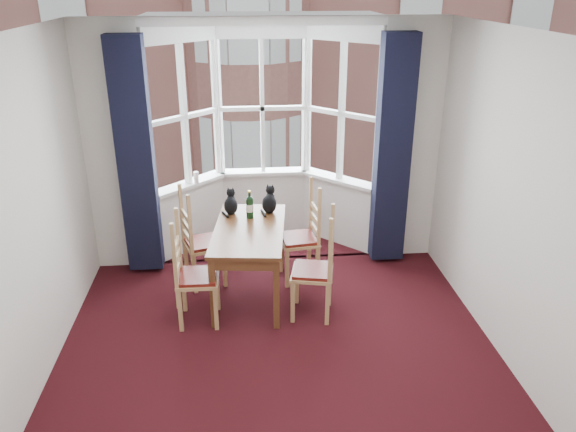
{
  "coord_description": "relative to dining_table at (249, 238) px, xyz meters",
  "views": [
    {
      "loc": [
        -0.3,
        -3.89,
        3.16
      ],
      "look_at": [
        0.15,
        1.05,
        1.05
      ],
      "focal_mm": 35.0,
      "sensor_mm": 36.0,
      "label": 1
    }
  ],
  "objects": [
    {
      "name": "wall_back_pier_right",
      "position": [
        1.88,
        0.87,
        0.72
      ],
      "size": [
        0.7,
        0.12,
        2.8
      ],
      "primitive_type": "cube",
      "color": "silver",
      "rests_on": "floor"
    },
    {
      "name": "tenement_building",
      "position": [
        0.23,
        12.63,
        0.92
      ],
      "size": [
        18.4,
        7.8,
        15.2
      ],
      "color": "#A16053",
      "rests_on": "street"
    },
    {
      "name": "cat_left",
      "position": [
        -0.18,
        0.42,
        0.22
      ],
      "size": [
        0.16,
        0.22,
        0.29
      ],
      "color": "black",
      "rests_on": "dining_table"
    },
    {
      "name": "curtain_right",
      "position": [
        1.65,
        0.69,
        0.67
      ],
      "size": [
        0.38,
        0.22,
        2.6
      ],
      "primitive_type": "cube",
      "color": "black",
      "rests_on": "floor"
    },
    {
      "name": "curtain_left",
      "position": [
        -1.19,
        0.69,
        0.67
      ],
      "size": [
        0.38,
        0.22,
        2.6
      ],
      "primitive_type": "cube",
      "color": "black",
      "rests_on": "floor"
    },
    {
      "name": "ceiling",
      "position": [
        0.23,
        -1.38,
        2.12
      ],
      "size": [
        4.5,
        4.5,
        0.0
      ],
      "primitive_type": "plane",
      "rotation": [
        3.14,
        0.0,
        0.0
      ],
      "color": "white",
      "rests_on": "floor"
    },
    {
      "name": "bay_window",
      "position": [
        0.23,
        1.37,
        0.72
      ],
      "size": [
        2.76,
        0.94,
        2.8
      ],
      "color": "white",
      "rests_on": "floor"
    },
    {
      "name": "floor",
      "position": [
        0.23,
        -1.38,
        -0.68
      ],
      "size": [
        4.5,
        4.5,
        0.0
      ],
      "primitive_type": "plane",
      "color": "black",
      "rests_on": "ground"
    },
    {
      "name": "street",
      "position": [
        0.23,
        30.87,
        -6.68
      ],
      "size": [
        80.0,
        80.0,
        0.0
      ],
      "primitive_type": "plane",
      "color": "#333335",
      "rests_on": "ground"
    },
    {
      "name": "chair_right_near",
      "position": [
        0.69,
        -0.44,
        -0.21
      ],
      "size": [
        0.48,
        0.5,
        0.92
      ],
      "color": "tan",
      "rests_on": "floor"
    },
    {
      "name": "chair_left_near",
      "position": [
        -0.61,
        -0.44,
        -0.21
      ],
      "size": [
        0.41,
        0.43,
        0.92
      ],
      "color": "tan",
      "rests_on": "floor"
    },
    {
      "name": "candle_tall",
      "position": [
        -0.6,
        1.22,
        0.26
      ],
      "size": [
        0.06,
        0.06,
        0.14
      ],
      "primitive_type": "cylinder",
      "color": "white",
      "rests_on": "bay_window"
    },
    {
      "name": "wall_back_pier_left",
      "position": [
        -1.42,
        0.87,
        0.72
      ],
      "size": [
        0.7,
        0.12,
        2.8
      ],
      "primitive_type": "cube",
      "color": "silver",
      "rests_on": "floor"
    },
    {
      "name": "cat_right",
      "position": [
        0.24,
        0.42,
        0.22
      ],
      "size": [
        0.2,
        0.25,
        0.31
      ],
      "color": "black",
      "rests_on": "dining_table"
    },
    {
      "name": "dining_table",
      "position": [
        0.0,
        0.0,
        0.0
      ],
      "size": [
        0.85,
        1.39,
        0.79
      ],
      "color": "brown",
      "rests_on": "floor"
    },
    {
      "name": "chair_right_far",
      "position": [
        0.64,
        0.34,
        -0.21
      ],
      "size": [
        0.45,
        0.47,
        0.92
      ],
      "color": "tan",
      "rests_on": "floor"
    },
    {
      "name": "wall_left",
      "position": [
        -1.77,
        -1.38,
        0.72
      ],
      "size": [
        0.0,
        4.5,
        4.5
      ],
      "primitive_type": "plane",
      "rotation": [
        1.57,
        0.0,
        1.57
      ],
      "color": "silver",
      "rests_on": "floor"
    },
    {
      "name": "wine_bottle",
      "position": [
        0.02,
        0.28,
        0.24
      ],
      "size": [
        0.08,
        0.08,
        0.31
      ],
      "color": "black",
      "rests_on": "dining_table"
    },
    {
      "name": "chair_left_far",
      "position": [
        -0.58,
        0.29,
        -0.21
      ],
      "size": [
        0.51,
        0.53,
        0.92
      ],
      "color": "tan",
      "rests_on": "floor"
    },
    {
      "name": "wall_right",
      "position": [
        2.23,
        -1.38,
        0.72
      ],
      "size": [
        0.0,
        4.5,
        4.5
      ],
      "primitive_type": "plane",
      "rotation": [
        1.57,
        0.0,
        -1.57
      ],
      "color": "silver",
      "rests_on": "floor"
    }
  ]
}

